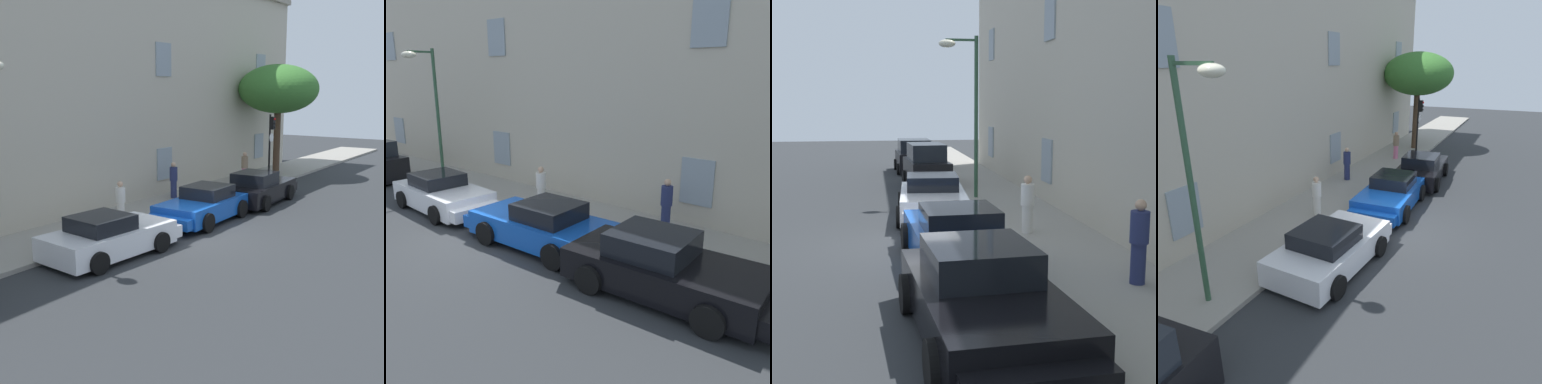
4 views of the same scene
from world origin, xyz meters
TOP-DOWN VIEW (x-y plane):
  - ground_plane at (0.00, 0.00)m, footprint 80.00×80.00m
  - sidewalk at (0.00, 3.63)m, footprint 60.00×3.11m
  - building_facade at (0.00, 7.21)m, footprint 35.93×4.55m
  - sportscar_red_lead at (-3.14, 1.02)m, footprint 4.62×2.42m
  - sportscar_yellow_flank at (1.79, 1.02)m, footprint 4.72×2.34m
  - sportscar_white_middle at (6.25, 0.86)m, footprint 5.05×2.46m
  - tree_near_kerb at (12.94, 3.25)m, footprint 4.57×4.57m
  - traffic_light at (10.15, 2.24)m, footprint 0.44×0.36m
  - street_lamp at (-6.28, 2.52)m, footprint 0.44×1.42m
  - pedestrian_admiring at (9.50, 3.43)m, footprint 0.50×0.50m
  - pedestrian_strolling at (-0.33, 3.27)m, footprint 0.38×0.38m
  - pedestrian_bystander at (4.26, 4.23)m, footprint 0.49×0.49m

SIDE VIEW (x-z plane):
  - ground_plane at x=0.00m, z-range 0.00..0.00m
  - sidewalk at x=0.00m, z-range 0.00..0.14m
  - sportscar_red_lead at x=-3.14m, z-range -0.08..1.26m
  - sportscar_yellow_flank at x=1.79m, z-range -0.07..1.30m
  - sportscar_white_middle at x=6.25m, z-range -0.09..1.35m
  - pedestrian_strolling at x=-0.33m, z-range 0.15..1.70m
  - pedestrian_bystander at x=4.26m, z-range 0.15..1.81m
  - pedestrian_admiring at x=9.50m, z-range 0.16..1.82m
  - traffic_light at x=10.15m, z-range 0.80..4.45m
  - street_lamp at x=-6.28m, z-range 1.23..7.01m
  - tree_near_kerb at x=12.94m, z-range 1.90..8.24m
  - building_facade at x=0.00m, z-range 0.02..10.72m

